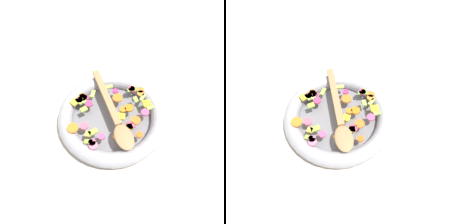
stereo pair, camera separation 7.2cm
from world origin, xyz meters
The scene contains 4 objects.
ground_plane centered at (0.00, 0.00, 0.00)m, with size 4.00×4.00×0.00m, color beige.
skillet centered at (0.00, 0.00, 0.02)m, with size 0.36×0.36×0.05m.
chopped_vegetables centered at (0.00, 0.01, 0.05)m, with size 0.29×0.27×0.01m.
wooden_spoon centered at (-0.01, -0.02, 0.06)m, with size 0.23×0.29×0.01m.
Camera 2 is at (-0.30, -0.28, 0.64)m, focal length 35.00 mm.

